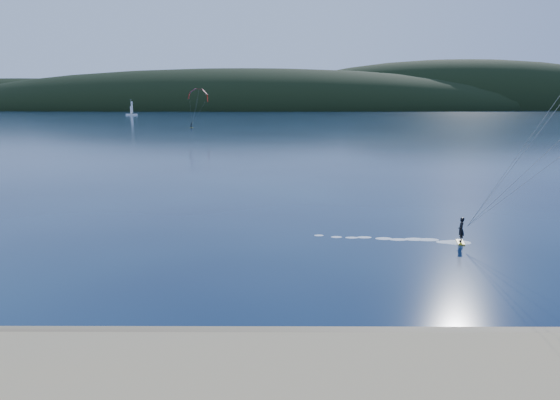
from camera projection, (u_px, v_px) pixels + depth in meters
name	position (u px, v px, depth m)	size (l,w,h in m)	color
ground	(230.00, 400.00, 17.88)	(1800.00, 1800.00, 0.00)	black
wet_sand	(240.00, 340.00, 22.30)	(220.00, 2.50, 0.10)	#886D4F
headland	(281.00, 110.00, 751.00)	(1200.00, 310.00, 140.00)	black
kitesurfer_far	(198.00, 99.00, 206.59)	(8.31, 6.43, 13.77)	gold
sailboat	(132.00, 114.00, 417.26)	(9.06, 5.68, 12.65)	white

